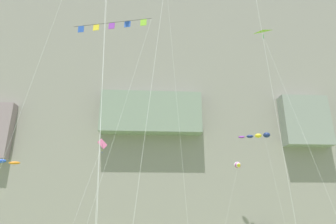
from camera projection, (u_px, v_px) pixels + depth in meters
name	position (u px, v px, depth m)	size (l,w,h in m)	color
cliff_face	(152.00, 46.00, 71.50)	(180.00, 31.67, 83.55)	gray
kite_windsock_high_right	(238.00, 165.00, 35.68)	(3.47, 4.16, 8.65)	white
kite_delta_high_center	(264.00, 37.00, 30.07)	(2.83, 5.84, 20.75)	#8CCC33
kite_banner_high_left	(112.00, 30.00, 25.38)	(7.23, 4.46, 18.87)	black
kite_diamond_low_center	(101.00, 148.00, 35.03)	(2.23, 6.19, 11.24)	pink
kite_windsock_mid_left	(259.00, 136.00, 44.22)	(4.74, 5.58, 14.06)	navy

